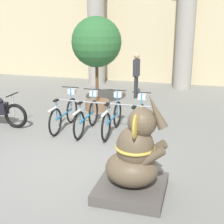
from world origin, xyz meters
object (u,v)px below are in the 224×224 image
(person_pedestrian, at_px, (136,71))
(potted_tree, at_px, (97,45))
(bicycle_0, at_px, (65,113))
(bicycle_2, at_px, (112,117))
(elephant_statue, at_px, (134,161))
(bicycle_1, at_px, (87,116))
(bicycle_3, at_px, (137,121))

(person_pedestrian, distance_m, potted_tree, 2.30)
(bicycle_0, bearing_deg, bicycle_2, 0.22)
(potted_tree, bearing_deg, elephant_statue, -64.58)
(bicycle_1, height_order, elephant_statue, elephant_statue)
(potted_tree, bearing_deg, person_pedestrian, 64.52)
(elephant_statue, relative_size, potted_tree, 0.62)
(bicycle_1, bearing_deg, person_pedestrian, 82.48)
(bicycle_0, height_order, bicycle_1, same)
(elephant_statue, height_order, person_pedestrian, elephant_statue)
(bicycle_0, relative_size, bicycle_1, 1.00)
(bicycle_1, xyz_separation_m, bicycle_2, (0.66, 0.07, 0.00))
(person_pedestrian, height_order, potted_tree, potted_tree)
(bicycle_1, distance_m, elephant_statue, 3.15)
(person_pedestrian, bearing_deg, bicycle_0, -107.29)
(bicycle_0, relative_size, bicycle_2, 1.00)
(bicycle_2, relative_size, person_pedestrian, 1.08)
(bicycle_3, distance_m, elephant_statue, 2.65)
(person_pedestrian, bearing_deg, potted_tree, -115.48)
(bicycle_3, bearing_deg, elephant_statue, -79.89)
(bicycle_3, bearing_deg, person_pedestrian, 102.19)
(elephant_statue, bearing_deg, bicycle_0, 132.61)
(bicycle_1, xyz_separation_m, elephant_statue, (1.79, -2.59, 0.19))
(bicycle_0, bearing_deg, person_pedestrian, 72.71)
(bicycle_3, bearing_deg, bicycle_2, 174.51)
(bicycle_2, distance_m, elephant_statue, 2.90)
(bicycle_0, height_order, bicycle_3, same)
(bicycle_2, height_order, potted_tree, potted_tree)
(bicycle_1, relative_size, bicycle_3, 1.00)
(bicycle_0, xyz_separation_m, elephant_statue, (2.45, -2.66, 0.19))
(bicycle_3, distance_m, potted_tree, 3.05)
(bicycle_0, distance_m, bicycle_3, 1.98)
(bicycle_1, height_order, person_pedestrian, person_pedestrian)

